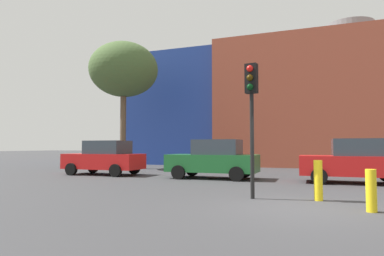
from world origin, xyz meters
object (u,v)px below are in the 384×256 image
traffic_light_island (251,99)px  parked_car_0 (105,158)px  bare_tree_0 (124,70)px  bollard_yellow_1 (318,180)px  parked_car_1 (214,159)px  bollard_yellow_0 (371,191)px  parked_car_2 (356,161)px

traffic_light_island → parked_car_0: bearing=-113.6°
bare_tree_0 → bollard_yellow_1: 17.64m
parked_car_0 → parked_car_1: 6.25m
parked_car_0 → bollard_yellow_1: bearing=154.1°
bare_tree_0 → traffic_light_island: bearing=-43.8°
parked_car_1 → bare_tree_0: bearing=-31.0°
bollard_yellow_0 → bollard_yellow_1: size_ratio=0.87×
traffic_light_island → parked_car_2: bearing=157.2°
traffic_light_island → bare_tree_0: bare_tree_0 is taller
parked_car_1 → parked_car_2: bearing=-180.0°
traffic_light_island → bare_tree_0: bearing=-125.6°
bollard_yellow_1 → traffic_light_island: bearing=-170.2°
bare_tree_0 → bollard_yellow_0: size_ratio=8.98×
parked_car_0 → parked_car_2: 12.48m
parked_car_2 → bare_tree_0: bare_tree_0 is taller
bollard_yellow_0 → traffic_light_island: bearing=161.0°
parked_car_1 → bollard_yellow_0: (5.84, -6.67, -0.43)m
parked_car_1 → bollard_yellow_0: 8.87m
traffic_light_island → bollard_yellow_1: 3.04m
parked_car_2 → bollard_yellow_1: 5.54m
traffic_light_island → bollard_yellow_1: traffic_light_island is taller
parked_car_1 → bare_tree_0: (-8.16, 4.91, 6.11)m
parked_car_0 → bollard_yellow_0: parked_car_0 is taller
parked_car_2 → traffic_light_island: bearing=59.0°
parked_car_0 → bollard_yellow_0: (12.10, -6.67, -0.43)m
bare_tree_0 → bollard_yellow_1: (12.84, -10.22, -6.47)m
bollard_yellow_1 → parked_car_0: bearing=154.1°
parked_car_0 → parked_car_1: (6.25, 0.00, 0.01)m
parked_car_1 → parked_car_2: (6.23, 0.00, -0.00)m
bare_tree_0 → parked_car_1: bearing=-31.0°
parked_car_0 → parked_car_1: size_ratio=0.99×
parked_car_0 → parked_car_1: bearing=-180.0°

